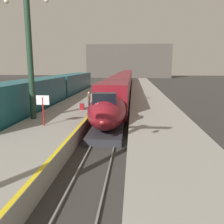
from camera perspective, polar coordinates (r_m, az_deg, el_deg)
name	(u,v)px	position (r m, az deg, el deg)	size (l,w,h in m)	color
platform_left	(81,106)	(28.27, -7.28, 1.36)	(4.80, 110.00, 1.05)	gray
platform_right	(152,107)	(27.73, 9.32, 1.11)	(4.80, 110.00, 1.05)	gray
platform_left_safety_stripe	(101,102)	(27.80, -2.70, 2.38)	(0.20, 107.80, 0.01)	yellow
rail_main_left	(112,107)	(30.54, -0.11, 1.27)	(0.08, 110.00, 0.12)	slate
rail_main_right	(123,107)	(30.45, 2.70, 1.23)	(0.08, 110.00, 0.12)	slate
rail_secondary_left	(49,106)	(32.26, -14.60, 1.44)	(0.08, 110.00, 0.12)	slate
rail_secondary_right	(61,106)	(31.80, -12.05, 1.41)	(0.08, 110.00, 0.12)	slate
highspeed_train_main	(124,81)	(51.31, 2.81, 7.32)	(2.92, 75.03, 3.60)	maroon
regional_train_adjacent	(56,89)	(32.29, -13.18, 5.21)	(2.85, 36.60, 3.80)	#145660
station_column_mid	(29,43)	(19.74, -19.02, 15.20)	(4.00, 0.68, 9.69)	#1E3828
passenger_near_edge	(89,99)	(23.02, -5.47, 3.04)	(0.23, 0.57, 1.69)	#23232D
rolling_suitcase	(82,107)	(23.00, -7.10, 1.27)	(0.40, 0.22, 0.98)	maroon
departure_info_board	(43,104)	(17.22, -16.00, 1.76)	(0.90, 0.10, 2.12)	maroon
terminus_back_wall	(129,61)	(104.53, 3.94, 11.87)	(36.00, 2.00, 14.00)	#4C4742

